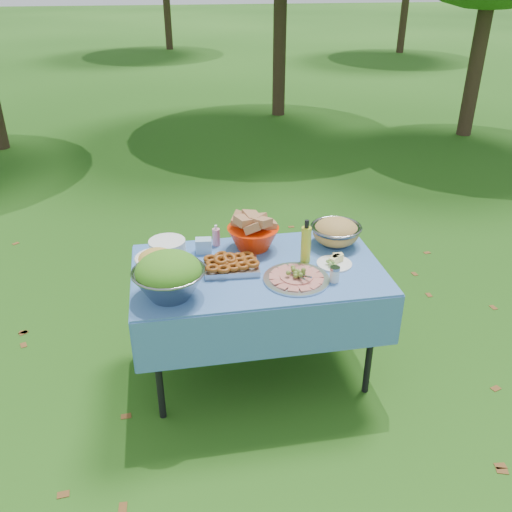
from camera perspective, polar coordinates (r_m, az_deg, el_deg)
The scene contains 14 objects.
ground at distance 3.62m, azimuth 0.17°, elevation -11.79°, with size 80.00×80.00×0.00m, color #103409.
picnic_table at distance 3.39m, azimuth 0.17°, elevation -6.85°, with size 1.46×0.86×0.76m, color #7EC8F3.
salad_bowl at distance 2.89m, azimuth -9.16°, elevation -2.06°, with size 0.39×0.39×0.25m, color gray, non-canonical shape.
pasta_bowl_white at distance 3.18m, azimuth -10.43°, elevation -0.48°, with size 0.24×0.24×0.13m, color white, non-canonical shape.
plate_stack at distance 3.40m, azimuth -9.33°, elevation 1.07°, with size 0.23×0.23×0.07m, color white.
wipes_box at distance 3.36m, azimuth -5.54°, elevation 1.09°, with size 0.10×0.07×0.09m, color #9ECBEF.
sanitizer_bottle at distance 3.43m, azimuth -4.22°, elevation 2.20°, with size 0.05×0.05×0.14m, color pink.
bread_bowl at distance 3.37m, azimuth -0.31°, elevation 2.51°, with size 0.32×0.32×0.22m, color red, non-canonical shape.
pasta_bowl_steel at distance 3.47m, azimuth 8.41°, elevation 2.56°, with size 0.32×0.32×0.17m, color gray, non-canonical shape.
fried_tray at distance 3.15m, azimuth -2.62°, elevation -0.88°, with size 0.32×0.22×0.07m, color #B7B7BD.
charcuterie_platter at distance 3.05m, azimuth 4.29°, elevation -1.83°, with size 0.38×0.38×0.09m, color silver.
oil_bottle at distance 3.21m, azimuth 5.29°, elevation 1.56°, with size 0.06×0.06×0.27m, color #C0CF2D.
cheese_plate at distance 3.24m, azimuth 8.27°, elevation -0.43°, with size 0.21×0.21×0.06m, color white.
shaker at distance 3.06m, azimuth 8.27°, elevation -1.91°, with size 0.06×0.06×0.09m, color silver.
Camera 1 is at (-0.50, -2.74, 2.32)m, focal length 38.00 mm.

